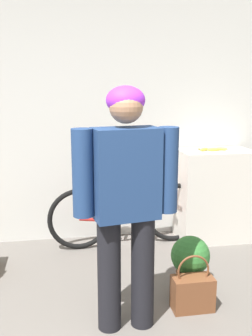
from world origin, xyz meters
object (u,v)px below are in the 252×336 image
object	(u,v)px
person	(126,194)
bicycle	(128,214)
handbag	(193,292)
potted_plant	(190,262)
banana	(213,149)

from	to	relation	value
person	bicycle	bearing A→B (deg)	70.38
bicycle	handbag	size ratio (longest dim) A/B	3.79
handbag	potted_plant	size ratio (longest dim) A/B	0.91
person	banana	size ratio (longest dim) A/B	5.10
bicycle	banana	xyz separation A→B (m)	(0.92, -0.01, 0.67)
person	potted_plant	xyz separation A→B (m)	(0.59, 0.36, -0.70)
potted_plant	bicycle	bearing A→B (deg)	107.00
bicycle	person	bearing A→B (deg)	-102.99
bicycle	banana	bearing A→B (deg)	-2.69
handbag	person	bearing A→B (deg)	-167.99
banana	potted_plant	distance (m)	1.43
person	handbag	xyz separation A→B (m)	(0.54, 0.11, -0.83)
handbag	banana	bearing A→B (deg)	63.66
person	bicycle	size ratio (longest dim) A/B	1.00
potted_plant	banana	bearing A→B (deg)	61.07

